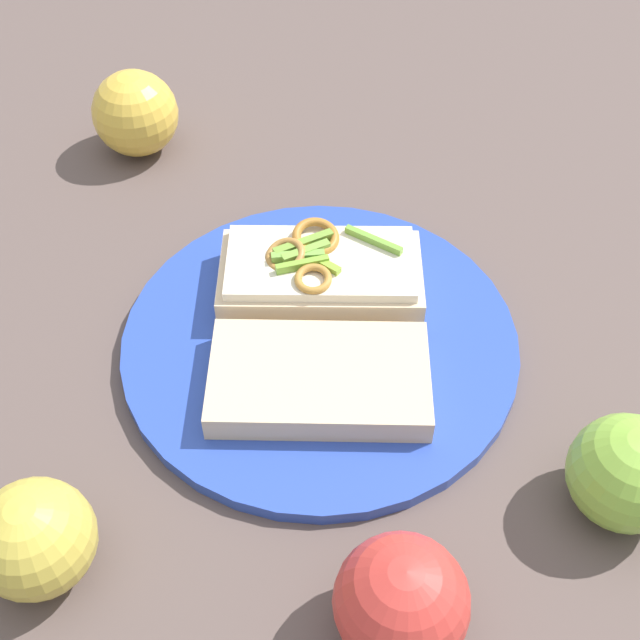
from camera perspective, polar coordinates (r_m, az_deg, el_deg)
The scene contains 8 objects.
ground_plane at distance 0.67m, azimuth -0.00°, elevation -1.83°, with size 2.00×2.00×0.00m, color brown.
plate at distance 0.66m, azimuth -0.00°, elevation -1.49°, with size 0.31×0.31×0.01m, color #2B48B0.
sandwich at distance 0.68m, azimuth -0.01°, elevation 3.13°, with size 0.18×0.12×0.05m.
bread_slice_side at distance 0.62m, azimuth -0.05°, elevation -4.00°, with size 0.16×0.09×0.02m, color beige.
apple_0 at distance 0.52m, azimuth 5.17°, elevation -18.57°, with size 0.08×0.08×0.08m, color red.
apple_1 at distance 0.59m, azimuth 20.10°, elevation -9.71°, with size 0.08×0.08×0.08m, color #86BA3E.
apple_2 at distance 0.56m, azimuth -18.74°, elevation -13.87°, with size 0.08×0.08×0.08m, color gold.
apple_3 at distance 0.85m, azimuth -12.41°, elevation 13.52°, with size 0.08×0.08×0.08m, color gold.
Camera 1 is at (-0.09, -0.42, 0.52)m, focal length 47.19 mm.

